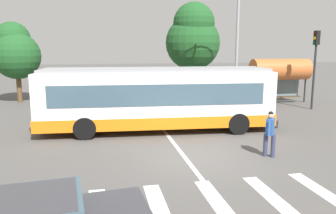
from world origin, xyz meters
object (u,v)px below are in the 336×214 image
object	(u,v)px
bus_stop_shelter	(280,70)
background_tree_right	(193,37)
city_transit_bus	(157,99)
parked_car_black	(91,93)
background_tree_left	(15,51)
pedestrian_crossing_street	(270,131)
twin_arm_street_lamp	(238,13)
parked_car_charcoal	(127,93)
parked_car_champagne	(197,91)
parked_car_red	(162,91)
traffic_light_far_corner	(315,58)

from	to	relation	value
bus_stop_shelter	background_tree_right	bearing A→B (deg)	119.81
city_transit_bus	parked_car_black	world-z (taller)	city_transit_bus
bus_stop_shelter	background_tree_left	size ratio (longest dim) A/B	0.73
city_transit_bus	bus_stop_shelter	distance (m)	12.24
pedestrian_crossing_street	twin_arm_street_lamp	bearing A→B (deg)	73.34
city_transit_bus	pedestrian_crossing_street	world-z (taller)	city_transit_bus
parked_car_black	parked_car_charcoal	distance (m)	2.62
parked_car_champagne	twin_arm_street_lamp	distance (m)	6.35
background_tree_left	parked_car_champagne	bearing A→B (deg)	-9.76
parked_car_black	twin_arm_street_lamp	bearing A→B (deg)	-13.70
parked_car_charcoal	parked_car_red	xyz separation A→B (m)	(2.74, 0.53, 0.00)
pedestrian_crossing_street	parked_car_charcoal	size ratio (longest dim) A/B	0.38
traffic_light_far_corner	background_tree_right	world-z (taller)	background_tree_right
twin_arm_street_lamp	background_tree_right	distance (m)	8.04
parked_car_red	traffic_light_far_corner	world-z (taller)	traffic_light_far_corner
pedestrian_crossing_street	background_tree_left	xyz separation A→B (m)	(-12.16, 15.53, 2.84)
parked_car_charcoal	twin_arm_street_lamp	size ratio (longest dim) A/B	0.44
twin_arm_street_lamp	background_tree_left	distance (m)	16.31
parked_car_black	bus_stop_shelter	world-z (taller)	bus_stop_shelter
parked_car_charcoal	twin_arm_street_lamp	bearing A→B (deg)	-14.17
parked_car_black	background_tree_left	xyz separation A→B (m)	(-5.34, 1.78, 3.04)
parked_car_black	twin_arm_street_lamp	world-z (taller)	twin_arm_street_lamp
city_transit_bus	parked_car_red	bearing A→B (deg)	78.00
traffic_light_far_corner	twin_arm_street_lamp	size ratio (longest dim) A/B	0.49
pedestrian_crossing_street	parked_car_charcoal	world-z (taller)	pedestrian_crossing_street
parked_car_black	parked_car_charcoal	xyz separation A→B (m)	(2.56, -0.56, 0.00)
parked_car_charcoal	background_tree_left	world-z (taller)	background_tree_left
parked_car_black	bus_stop_shelter	xyz separation A→B (m)	(13.66, -2.40, 1.65)
background_tree_right	city_transit_bus	bearing A→B (deg)	-111.96
background_tree_left	parked_car_red	bearing A→B (deg)	-9.63
background_tree_right	parked_car_charcoal	bearing A→B (deg)	-138.19
background_tree_left	bus_stop_shelter	bearing A→B (deg)	-12.43
parked_car_champagne	twin_arm_street_lamp	bearing A→B (deg)	-41.48
pedestrian_crossing_street	background_tree_right	world-z (taller)	background_tree_right
pedestrian_crossing_street	twin_arm_street_lamp	distance (m)	12.94
parked_car_champagne	background_tree_left	size ratio (longest dim) A/B	0.76
city_transit_bus	parked_car_red	xyz separation A→B (m)	(1.91, 8.99, -0.82)
city_transit_bus	parked_car_red	distance (m)	9.23
parked_car_red	traffic_light_far_corner	bearing A→B (deg)	-29.72
traffic_light_far_corner	background_tree_left	xyz separation A→B (m)	(-19.80, 7.03, 0.40)
parked_car_charcoal	background_tree_left	xyz separation A→B (m)	(-7.90, 2.34, 3.04)
pedestrian_crossing_street	parked_car_champagne	xyz separation A→B (m)	(1.13, 13.25, -0.20)
city_transit_bus	parked_car_red	size ratio (longest dim) A/B	2.51
traffic_light_far_corner	pedestrian_crossing_street	bearing A→B (deg)	-131.92
parked_car_black	traffic_light_far_corner	xyz separation A→B (m)	(14.46, -5.25, 2.64)
pedestrian_crossing_street	background_tree_left	bearing A→B (deg)	128.05
pedestrian_crossing_street	traffic_light_far_corner	bearing A→B (deg)	48.08
city_transit_bus	parked_car_black	distance (m)	9.67
parked_car_champagne	bus_stop_shelter	distance (m)	6.24
parked_car_black	background_tree_left	size ratio (longest dim) A/B	0.77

